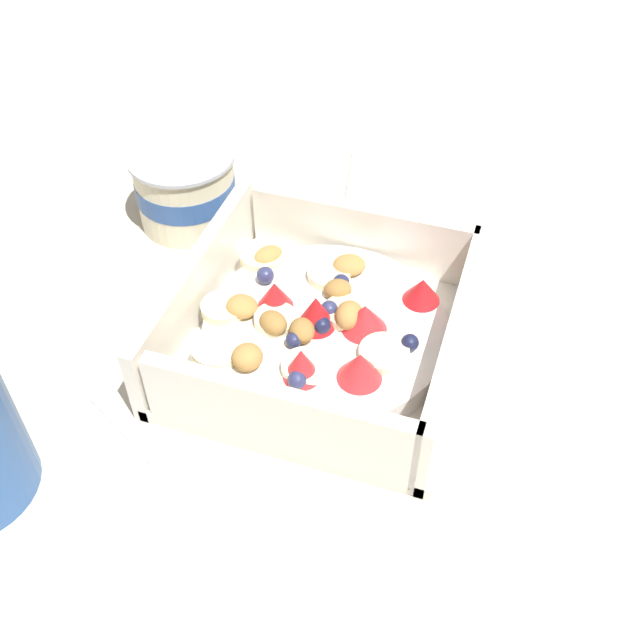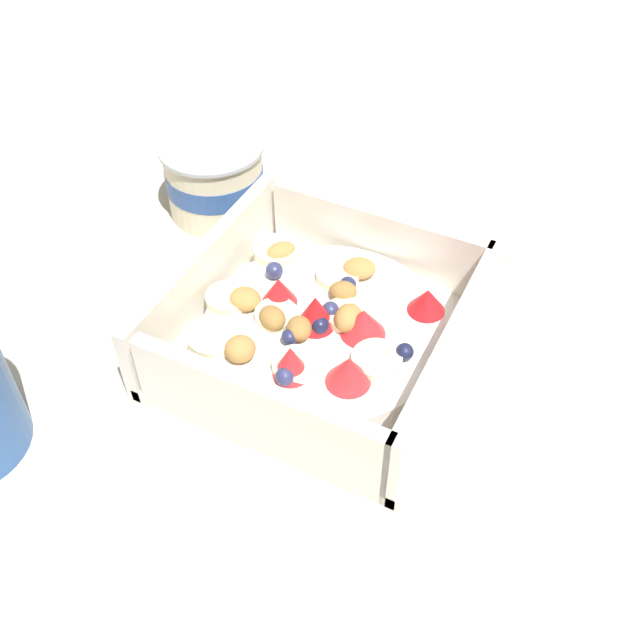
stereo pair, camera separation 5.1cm
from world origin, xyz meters
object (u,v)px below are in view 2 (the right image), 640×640
at_px(fruit_bowl, 320,329).
at_px(folded_napkin, 445,202).
at_px(spoon, 168,482).
at_px(yogurt_cup, 215,178).

distance_m(fruit_bowl, folded_napkin, 0.20).
distance_m(spoon, yogurt_cup, 0.28).
bearing_deg(folded_napkin, spoon, 170.95).
relative_size(fruit_bowl, yogurt_cup, 2.24).
relative_size(fruit_bowl, folded_napkin, 1.60).
height_order(spoon, folded_napkin, spoon).
bearing_deg(yogurt_cup, spoon, -154.48).
relative_size(spoon, folded_napkin, 1.35).
bearing_deg(spoon, folded_napkin, -9.05).
xyz_separation_m(fruit_bowl, folded_napkin, (0.20, -0.02, -0.02)).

